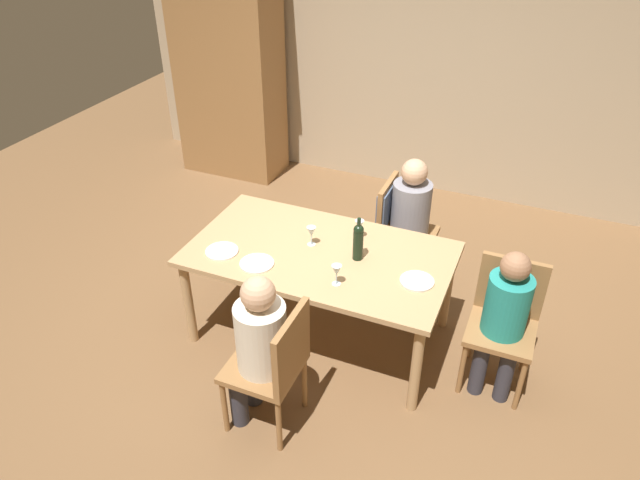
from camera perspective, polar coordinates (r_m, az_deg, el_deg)
The scene contains 17 objects.
ground_plane at distance 4.65m, azimuth 0.00°, elevation -8.85°, with size 10.00×10.00×0.00m, color brown.
rear_room_partition at distance 6.30m, azimuth 10.07°, elevation 16.52°, with size 6.40×0.12×2.70m, color tan.
armoire_cabinet at distance 6.72m, azimuth -8.77°, elevation 15.42°, with size 1.18×0.62×2.18m.
dining_table at distance 4.22m, azimuth 0.00°, elevation -2.01°, with size 1.86×1.05×0.76m.
chair_right_end at distance 4.17m, azimuth 17.46°, elevation -6.96°, with size 0.44×0.44×0.92m.
chair_far_right at distance 4.91m, azimuth 7.28°, elevation 2.06°, with size 0.46×0.44×0.92m.
chair_near at distance 3.66m, azimuth -4.33°, elevation -11.75°, with size 0.44×0.44×0.92m.
person_woman_host at distance 4.01m, azimuth 17.47°, elevation -6.84°, with size 0.29×0.33×1.09m.
person_man_bearded at distance 4.85m, azimuth 9.03°, elevation 2.40°, with size 0.36×0.32×1.15m.
person_man_guest at distance 3.62m, azimuth -6.04°, elevation -9.81°, with size 0.36×0.31×1.15m.
wine_bottle_tall_green at distance 4.04m, azimuth 3.72°, elevation -0.07°, with size 0.07×0.07×0.33m.
wine_glass_near_left at distance 3.81m, azimuth 1.62°, elevation -3.02°, with size 0.07×0.07×0.15m.
wine_glass_centre at distance 4.28m, azimuth 3.83°, elevation 1.40°, with size 0.07×0.07×0.15m.
wine_glass_near_right at distance 4.20m, azimuth -0.85°, elevation 0.76°, with size 0.07×0.07×0.15m.
dinner_plate_host at distance 4.07m, azimuth -6.14°, elevation -2.27°, with size 0.24×0.24×0.01m, color white.
dinner_plate_guest_left at distance 4.23m, azimuth -9.48°, elevation -1.07°, with size 0.23×0.23×0.01m, color white.
dinner_plate_guest_right at distance 3.94m, azimuth 9.37°, elevation -3.95°, with size 0.23×0.23×0.01m, color silver.
Camera 1 is at (1.34, -3.18, 3.12)m, focal length 33.05 mm.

